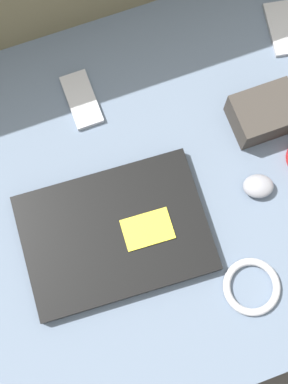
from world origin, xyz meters
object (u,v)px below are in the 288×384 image
object	(u,v)px
laptop	(115,233)
computer_mouse	(258,186)
phone_black	(283,28)
phone_silver	(82,100)
camera_pouch	(264,114)

from	to	relation	value
laptop	computer_mouse	bearing A→B (deg)	1.94
computer_mouse	phone_black	distance (m)	0.35
phone_black	laptop	bearing A→B (deg)	-138.03
phone_silver	phone_black	xyz separation A→B (m)	(0.44, 0.01, -0.00)
laptop	phone_black	distance (m)	0.55
computer_mouse	phone_black	xyz separation A→B (m)	(0.18, 0.30, -0.01)
phone_silver	laptop	bearing A→B (deg)	-95.66
phone_silver	phone_black	size ratio (longest dim) A/B	0.91
camera_pouch	phone_black	bearing A→B (deg)	54.13
computer_mouse	phone_silver	distance (m)	0.38
phone_black	camera_pouch	xyz separation A→B (m)	(-0.12, -0.17, 0.03)
computer_mouse	camera_pouch	xyz separation A→B (m)	(0.06, 0.13, 0.02)
computer_mouse	phone_black	world-z (taller)	computer_mouse
phone_black	camera_pouch	size ratio (longest dim) A/B	1.07
phone_silver	camera_pouch	xyz separation A→B (m)	(0.32, -0.16, 0.03)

